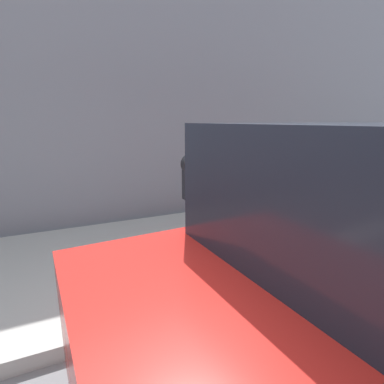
% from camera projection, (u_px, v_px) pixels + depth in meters
% --- Properties ---
extents(sidewalk, '(24.00, 2.80, 0.14)m').
position_uv_depth(sidewalk, '(125.00, 261.00, 3.90)').
color(sidewalk, '#9E9B96').
rests_on(sidewalk, ground_plane).
extents(building_facade, '(24.00, 0.30, 5.29)m').
position_uv_depth(building_facade, '(92.00, 72.00, 4.99)').
color(building_facade, gray).
rests_on(building_facade, ground_plane).
extents(parking_meter, '(0.19, 0.12, 1.41)m').
position_uv_depth(parking_meter, '(192.00, 201.00, 2.88)').
color(parking_meter, slate).
rests_on(parking_meter, sidewalk).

